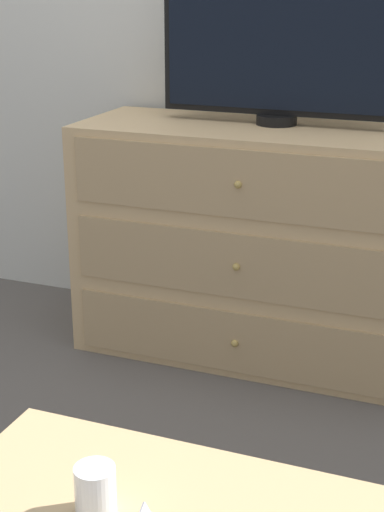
% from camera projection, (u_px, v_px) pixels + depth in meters
% --- Properties ---
extents(ground_plane, '(12.00, 12.00, 0.00)m').
position_uv_depth(ground_plane, '(245.00, 316.00, 3.09)').
color(ground_plane, '#56514C').
extents(dresser, '(1.22, 0.49, 0.80)m').
position_uv_depth(dresser, '(258.00, 244.00, 2.68)').
color(dresser, tan).
rests_on(dresser, ground_plane).
extents(tv, '(0.79, 0.14, 0.50)m').
position_uv_depth(tv, '(280.00, 44.00, 2.51)').
color(tv, black).
rests_on(tv, dresser).
extents(drink_cup, '(0.07, 0.07, 0.09)m').
position_uv_depth(drink_cup, '(96.00, 493.00, 1.31)').
color(drink_cup, beige).
rests_on(drink_cup, coffee_table).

